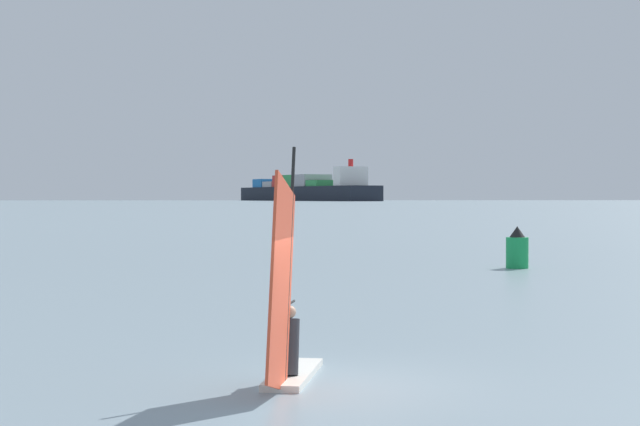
{
  "coord_description": "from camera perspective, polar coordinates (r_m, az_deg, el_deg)",
  "views": [
    {
      "loc": [
        -4.08,
        -15.59,
        3.19
      ],
      "look_at": [
        3.23,
        14.57,
        2.67
      ],
      "focal_mm": 53.44,
      "sensor_mm": 36.0,
      "label": 1
    }
  ],
  "objects": [
    {
      "name": "windsurfer",
      "position": [
        16.32,
        -1.98,
        -6.79
      ],
      "size": [
        1.73,
        3.61,
        4.17
      ],
      "rotation": [
        0.0,
        0.0,
        1.19
      ],
      "color": "white",
      "rests_on": "ground_plane"
    },
    {
      "name": "ground_plane",
      "position": [
        16.43,
        1.05,
        -10.24
      ],
      "size": [
        4000.0,
        4000.0,
        0.0
      ],
      "primitive_type": "plane",
      "color": "gray"
    },
    {
      "name": "distant_headland",
      "position": [
        1411.28,
        -3.66,
        1.41
      ],
      "size": [
        1252.84,
        479.89,
        28.85
      ],
      "primitive_type": "cube",
      "rotation": [
        0.0,
        0.0,
        0.08
      ],
      "color": "#4C564C",
      "rests_on": "ground_plane"
    },
    {
      "name": "channel_buoy",
      "position": [
        43.56,
        11.73,
        -2.16
      ],
      "size": [
        1.0,
        1.0,
        1.89
      ],
      "color": "#19994C",
      "rests_on": "ground_plane"
    },
    {
      "name": "cargo_ship",
      "position": [
        834.35,
        -0.94,
        1.38
      ],
      "size": [
        81.79,
        214.15,
        33.65
      ],
      "rotation": [
        0.0,
        0.0,
        1.82
      ],
      "color": "black",
      "rests_on": "ground_plane"
    }
  ]
}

